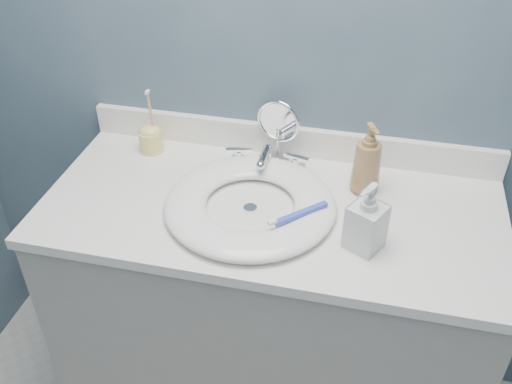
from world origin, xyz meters
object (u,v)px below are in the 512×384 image
(toothbrush_holder, at_px, (151,137))
(soap_bottle_amber, at_px, (367,159))
(makeup_mirror, at_px, (278,128))
(soap_bottle_clear, at_px, (367,217))

(toothbrush_holder, bearing_deg, soap_bottle_amber, -5.36)
(makeup_mirror, distance_m, soap_bottle_amber, 0.28)
(soap_bottle_amber, bearing_deg, makeup_mirror, 132.69)
(makeup_mirror, xyz_separation_m, toothbrush_holder, (-0.38, -0.04, -0.06))
(soap_bottle_clear, bearing_deg, soap_bottle_amber, 122.26)
(makeup_mirror, height_order, toothbrush_holder, toothbrush_holder)
(makeup_mirror, bearing_deg, soap_bottle_amber, -7.33)
(makeup_mirror, distance_m, toothbrush_holder, 0.39)
(soap_bottle_amber, height_order, soap_bottle_clear, soap_bottle_amber)
(toothbrush_holder, bearing_deg, makeup_mirror, 5.89)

